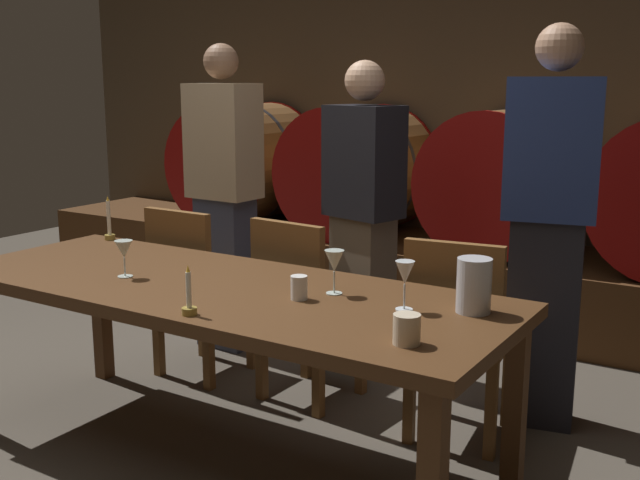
% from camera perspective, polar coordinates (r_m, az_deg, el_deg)
% --- Properties ---
extents(ground_plane, '(8.89, 8.89, 0.00)m').
position_cam_1_polar(ground_plane, '(3.26, -11.73, -15.84)').
color(ground_plane, '#4C443A').
extents(back_wall, '(6.84, 0.24, 2.60)m').
position_cam_1_polar(back_wall, '(5.50, 10.49, 9.53)').
color(back_wall, brown).
rests_on(back_wall, ground).
extents(barrel_shelf, '(6.16, 0.90, 0.45)m').
position_cam_1_polar(barrel_shelf, '(5.14, 7.75, -2.62)').
color(barrel_shelf, '#4C2D16').
rests_on(barrel_shelf, ground).
extents(wine_barrel_far_left, '(0.88, 0.77, 0.88)m').
position_cam_1_polar(wine_barrel_far_left, '(5.79, -5.65, 5.71)').
color(wine_barrel_far_left, brown).
rests_on(wine_barrel_far_left, barrel_shelf).
extents(wine_barrel_center_left, '(0.88, 0.77, 0.88)m').
position_cam_1_polar(wine_barrel_center_left, '(5.25, 2.80, 5.13)').
color(wine_barrel_center_left, brown).
rests_on(wine_barrel_center_left, barrel_shelf).
extents(wine_barrel_center_right, '(0.88, 0.77, 0.88)m').
position_cam_1_polar(wine_barrel_center_right, '(4.84, 13.49, 4.25)').
color(wine_barrel_center_right, brown).
rests_on(wine_barrel_center_right, barrel_shelf).
extents(dining_table, '(2.30, 0.85, 0.73)m').
position_cam_1_polar(dining_table, '(3.00, -7.62, -4.55)').
color(dining_table, '#4C2D16').
rests_on(dining_table, ground).
extents(chair_left, '(0.41, 0.41, 0.88)m').
position_cam_1_polar(chair_left, '(3.93, -9.33, -3.26)').
color(chair_left, brown).
rests_on(chair_left, ground).
extents(chair_center, '(0.43, 0.43, 0.88)m').
position_cam_1_polar(chair_center, '(3.58, -1.35, -4.61)').
color(chair_center, brown).
rests_on(chair_center, ground).
extents(chair_right, '(0.45, 0.45, 0.88)m').
position_cam_1_polar(chair_right, '(3.23, 10.20, -6.63)').
color(chair_right, brown).
rests_on(chair_right, ground).
extents(guest_left, '(0.39, 0.26, 1.69)m').
position_cam_1_polar(guest_left, '(4.30, -7.10, 3.22)').
color(guest_left, '#33384C').
rests_on(guest_left, ground).
extents(guest_center, '(0.43, 0.33, 1.60)m').
position_cam_1_polar(guest_center, '(3.97, 3.23, 1.85)').
color(guest_center, brown).
rests_on(guest_center, ground).
extents(guest_right, '(0.42, 0.31, 1.73)m').
position_cam_1_polar(guest_right, '(3.41, 16.60, 0.93)').
color(guest_right, black).
rests_on(guest_right, ground).
extents(candle_left, '(0.05, 0.05, 0.22)m').
position_cam_1_polar(candle_left, '(3.90, -15.37, 0.90)').
color(candle_left, olive).
rests_on(candle_left, dining_table).
extents(candle_right, '(0.05, 0.05, 0.17)m').
position_cam_1_polar(candle_right, '(2.60, -9.69, -4.55)').
color(candle_right, olive).
rests_on(candle_right, dining_table).
extents(pitcher, '(0.12, 0.12, 0.19)m').
position_cam_1_polar(pitcher, '(2.63, 11.35, -3.32)').
color(pitcher, silver).
rests_on(pitcher, dining_table).
extents(wine_glass_left, '(0.07, 0.07, 0.15)m').
position_cam_1_polar(wine_glass_left, '(3.14, -14.35, -0.75)').
color(wine_glass_left, silver).
rests_on(wine_glass_left, dining_table).
extents(wine_glass_center, '(0.07, 0.07, 0.16)m').
position_cam_1_polar(wine_glass_center, '(2.80, 1.07, -1.66)').
color(wine_glass_center, silver).
rests_on(wine_glass_center, dining_table).
extents(wine_glass_right, '(0.07, 0.07, 0.17)m').
position_cam_1_polar(wine_glass_right, '(2.61, 6.31, -2.55)').
color(wine_glass_right, white).
rests_on(wine_glass_right, dining_table).
extents(cup_left, '(0.06, 0.06, 0.09)m').
position_cam_1_polar(cup_left, '(2.75, -1.56, -3.55)').
color(cup_left, white).
rests_on(cup_left, dining_table).
extents(cup_right, '(0.08, 0.08, 0.09)m').
position_cam_1_polar(cup_right, '(2.30, 6.45, -6.60)').
color(cup_right, beige).
rests_on(cup_right, dining_table).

